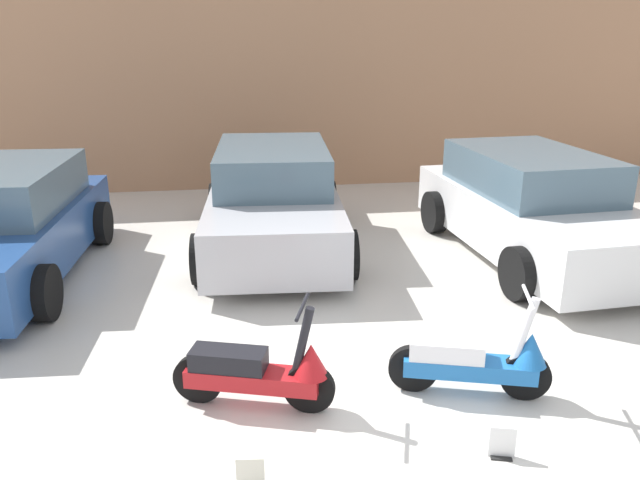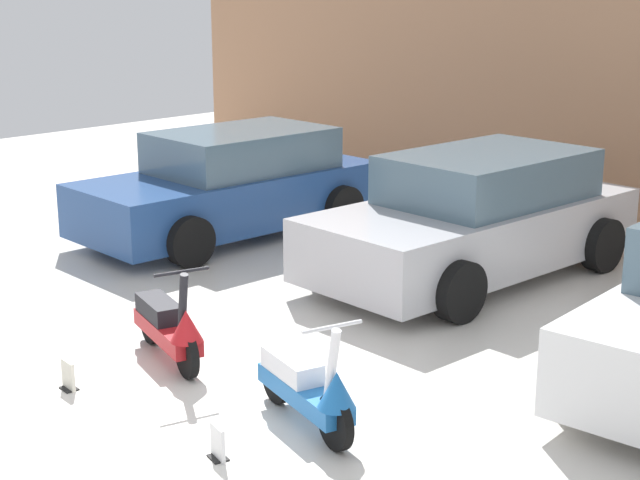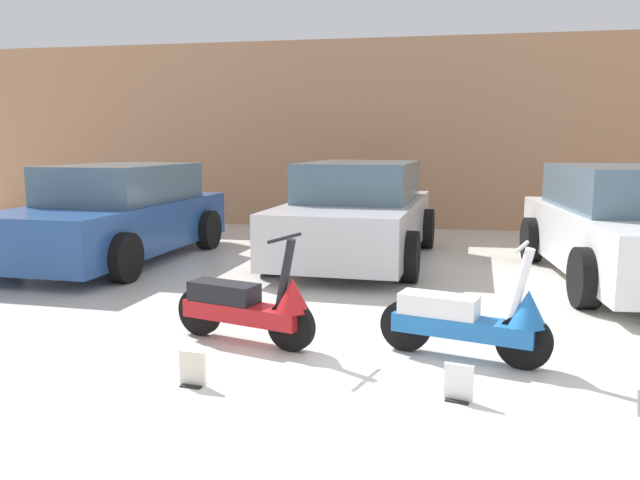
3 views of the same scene
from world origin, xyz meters
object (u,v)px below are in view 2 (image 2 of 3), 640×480
car_rear_center (476,218)px  placard_near_right_scooter (218,445)px  car_rear_left (232,185)px  placard_near_left_scooter (68,377)px  scooter_front_left (169,326)px  scooter_front_right (308,387)px

car_rear_center → placard_near_right_scooter: bearing=18.3°
car_rear_left → car_rear_center: size_ratio=0.97×
car_rear_left → placard_near_left_scooter: (2.99, -4.48, -0.57)m
placard_near_left_scooter → scooter_front_left: bearing=83.0°
scooter_front_right → car_rear_center: car_rear_center is taller
scooter_front_left → placard_near_right_scooter: scooter_front_left is taller
scooter_front_right → car_rear_center: 4.55m
scooter_front_right → car_rear_center: (-1.46, 4.29, 0.35)m
scooter_front_left → car_rear_center: bearing=101.3°
car_rear_center → placard_near_right_scooter: (1.35, -5.13, -0.59)m
placard_near_right_scooter → placard_near_left_scooter: bearing=-177.4°
car_rear_center → car_rear_left: bearing=-74.7°
car_rear_left → placard_near_left_scooter: 5.41m
scooter_front_right → car_rear_left: 6.15m
scooter_front_right → scooter_front_left: bearing=-166.2°
car_rear_center → placard_near_left_scooter: 5.28m
scooter_front_left → car_rear_left: size_ratio=0.32×
placard_near_left_scooter → scooter_front_right: bearing=24.6°
car_rear_left → car_rear_center: car_rear_center is taller
scooter_front_left → placard_near_left_scooter: scooter_front_left is taller
scooter_front_left → scooter_front_right: size_ratio=1.00×
scooter_front_left → car_rear_left: 4.67m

